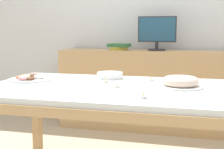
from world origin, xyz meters
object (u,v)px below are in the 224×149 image
computer_monitor (157,33)px  plate_stack (110,75)px  cake_chocolate_round (181,82)px  tealight_right_edge (106,81)px  book_stack (119,47)px  pastry_platter (30,78)px  tealight_left_edge (143,96)px  tealight_near_front (152,80)px  tealight_centre (117,86)px

computer_monitor → plate_stack: computer_monitor is taller
cake_chocolate_round → plate_stack: cake_chocolate_round is taller
cake_chocolate_round → tealight_right_edge: 0.55m
book_stack → pastry_platter: 1.40m
pastry_platter → tealight_left_edge: bearing=-24.5°
computer_monitor → plate_stack: (-0.26, -1.08, -0.33)m
tealight_near_front → tealight_right_edge: bearing=-153.5°
plate_stack → tealight_right_edge: 0.21m
tealight_centre → book_stack: bearing=102.4°
cake_chocolate_round → tealight_near_front: cake_chocolate_round is taller
cake_chocolate_round → tealight_centre: (-0.42, -0.11, -0.02)m
tealight_left_edge → tealight_centre: 0.37m
plate_stack → tealight_right_edge: bearing=-83.7°
cake_chocolate_round → pastry_platter: 1.15m
pastry_platter → tealight_left_edge: size_ratio=8.19×
cake_chocolate_round → pastry_platter: (-1.15, 0.03, -0.02)m
book_stack → tealight_left_edge: 1.85m
book_stack → plate_stack: book_stack is taller
book_stack → tealight_left_edge: book_stack is taller
book_stack → tealight_centre: 1.51m
tealight_near_front → tealight_left_edge: (0.03, -0.64, 0.00)m
cake_chocolate_round → tealight_near_front: (-0.22, 0.23, -0.02)m
cake_chocolate_round → tealight_right_edge: size_ratio=7.70×
tealight_left_edge → book_stack: bearing=107.2°
tealight_centre → tealight_right_edge: bearing=126.1°
book_stack → tealight_right_edge: 1.31m
pastry_platter → cake_chocolate_round: bearing=-1.3°
tealight_left_edge → tealight_near_front: bearing=92.6°
tealight_near_front → tealight_centre: same height
computer_monitor → tealight_near_front: computer_monitor is taller
computer_monitor → tealight_left_edge: size_ratio=10.60×
book_stack → cake_chocolate_round: book_stack is taller
tealight_right_edge → tealight_centre: size_ratio=1.00×
tealight_near_front → tealight_left_edge: size_ratio=1.00×
tealight_left_edge → tealight_centre: same height
tealight_left_edge → tealight_right_edge: (-0.35, 0.48, 0.00)m
cake_chocolate_round → pastry_platter: size_ratio=0.94×
plate_stack → computer_monitor: bearing=76.4°
cake_chocolate_round → tealight_right_edge: cake_chocolate_round is taller
tealight_right_edge → tealight_centre: same height
plate_stack → tealight_centre: bearing=-68.3°
pastry_platter → plate_stack: bearing=22.9°
computer_monitor → plate_stack: size_ratio=2.02×
computer_monitor → cake_chocolate_round: size_ratio=1.38×
book_stack → cake_chocolate_round: 1.55m
plate_stack → tealight_near_front: 0.35m
computer_monitor → cake_chocolate_round: 1.42m
tealight_left_edge → tealight_right_edge: size_ratio=1.00×
tealight_right_edge → computer_monitor: bearing=79.5°
computer_monitor → cake_chocolate_round: computer_monitor is taller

